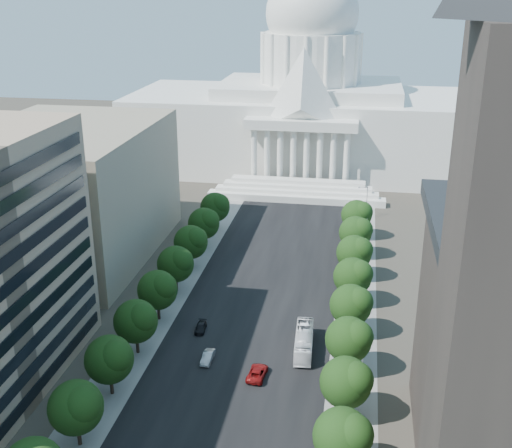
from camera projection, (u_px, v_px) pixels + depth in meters
The scene contains 30 objects.
road_asphalt at pixel (266, 285), 136.30m from camera, with size 30.00×260.00×0.01m, color black.
sidewalk_left at pixel (180, 278), 139.26m from camera, with size 8.00×260.00×0.02m, color gray.
sidewalk_right at pixel (357, 292), 133.34m from camera, with size 8.00×260.00×0.02m, color gray.
capitol at pixel (309, 109), 216.73m from camera, with size 120.00×56.00×73.00m.
office_block_left_far at pixel (68, 192), 147.69m from camera, with size 38.00×52.00×30.00m, color gray.
tree_l_c at pixel (77, 407), 86.79m from camera, with size 7.79×7.60×9.97m.
tree_l_d at pixel (111, 359), 97.85m from camera, with size 7.79×7.60×9.97m.
tree_l_e at pixel (137, 320), 108.92m from camera, with size 7.79×7.60×9.97m.
tree_l_f at pixel (159, 289), 119.99m from camera, with size 7.79×7.60×9.97m.
tree_l_g at pixel (177, 263), 131.05m from camera, with size 7.79×7.60×9.97m.
tree_l_h at pixel (192, 241), 142.12m from camera, with size 7.79×7.60×9.97m.
tree_l_i at pixel (205, 223), 153.19m from camera, with size 7.79×7.60×9.97m.
tree_l_j at pixel (216, 206), 164.25m from camera, with size 7.79×7.60×9.97m.
tree_r_c at pixel (345, 436), 81.18m from camera, with size 7.79×7.60×9.97m.
tree_r_d at pixel (348, 382), 92.25m from camera, with size 7.79×7.60×9.97m.
tree_r_e at pixel (351, 339), 103.31m from camera, with size 7.79×7.60×9.97m.
tree_r_f at pixel (353, 304), 114.38m from camera, with size 7.79×7.60×9.97m.
tree_r_g at pixel (354, 276), 125.45m from camera, with size 7.79×7.60×9.97m.
tree_r_h at pixel (356, 252), 136.51m from camera, with size 7.79×7.60×9.97m.
tree_r_i at pixel (357, 232), 147.58m from camera, with size 7.79×7.60×9.97m.
tree_r_j at pixel (358, 214), 158.65m from camera, with size 7.79×7.60×9.97m.
streetlight_b at pixel (357, 446), 80.41m from camera, with size 2.61×0.44×9.00m.
streetlight_c at pixel (360, 342), 103.47m from camera, with size 2.61×0.44×9.00m.
streetlight_d at pixel (362, 277), 126.53m from camera, with size 2.61×0.44×9.00m.
streetlight_e at pixel (364, 231), 149.58m from camera, with size 2.61×0.44×9.00m.
streetlight_f at pixel (365, 198), 172.64m from camera, with size 2.61×0.44×9.00m.
car_silver at pixel (208, 357), 108.63m from camera, with size 1.63×4.68×1.54m, color #B0B2B8.
car_red at pixel (257, 373), 104.21m from camera, with size 2.71×5.87×1.63m, color maroon.
car_dark_b at pixel (201, 328), 118.15m from camera, with size 1.80×4.43×1.29m, color black.
city_bus at pixel (304, 341), 111.56m from camera, with size 2.93×12.54×3.49m, color white.
Camera 1 is at (18.29, -31.55, 60.34)m, focal length 45.00 mm.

